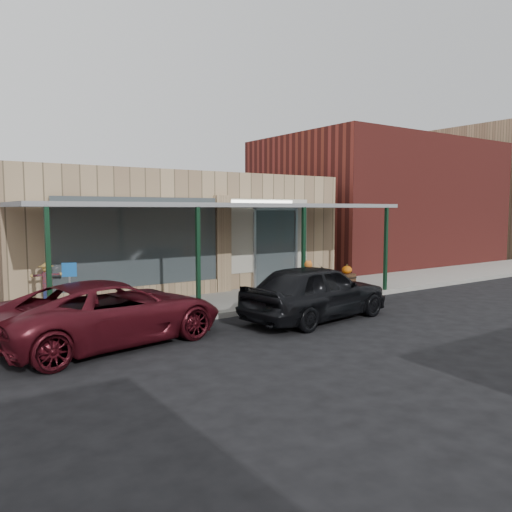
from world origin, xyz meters
TOP-DOWN VIEW (x-y plane):
  - ground at (0.00, 0.00)m, footprint 120.00×120.00m
  - sidewalk at (0.00, 3.60)m, footprint 40.00×3.20m
  - storefront at (-0.00, 8.16)m, footprint 12.00×6.25m
  - awning at (0.00, 3.56)m, footprint 12.00×3.00m
  - block_buildings_near at (2.01, 9.20)m, footprint 61.00×8.00m
  - barrel_scarecrow at (-5.00, 4.80)m, footprint 0.83×0.57m
  - barrel_pumpkin at (4.98, 3.47)m, footprint 0.84×0.84m
  - handicap_sign at (-5.00, 2.40)m, footprint 0.31×0.12m
  - parked_sedan at (0.81, 0.45)m, footprint 4.66×2.39m
  - car_maroon at (-4.43, 1.21)m, footprint 5.35×3.14m

SIDE VIEW (x-z plane):
  - ground at x=0.00m, z-range 0.00..0.00m
  - sidewalk at x=0.00m, z-range 0.00..0.15m
  - barrel_pumpkin at x=4.98m, z-range 0.03..0.83m
  - barrel_scarecrow at x=-5.00m, z-range -0.07..1.30m
  - car_maroon at x=-4.43m, z-range 0.00..1.40m
  - parked_sedan at x=0.81m, z-range 0.00..1.52m
  - handicap_sign at x=-5.00m, z-range 0.37..1.93m
  - storefront at x=0.00m, z-range -0.01..4.19m
  - awning at x=0.00m, z-range 1.49..4.53m
  - block_buildings_near at x=2.01m, z-range -0.23..7.77m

